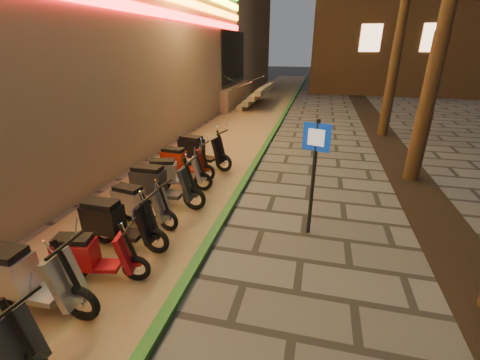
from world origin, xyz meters
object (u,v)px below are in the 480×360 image
(scooter_7, at_px, (115,222))
(scooter_6, at_px, (91,256))
(scooter_10, at_px, (173,174))
(scooter_12, at_px, (199,150))
(scooter_11, at_px, (182,162))
(scooter_8, at_px, (138,204))
(scooter_5, at_px, (23,278))
(pedestrian_sign, at_px, (314,163))
(scooter_9, at_px, (159,184))

(scooter_7, bearing_deg, scooter_6, -78.33)
(scooter_10, height_order, scooter_12, scooter_12)
(scooter_11, xyz_separation_m, scooter_12, (0.18, 0.92, 0.06))
(scooter_6, height_order, scooter_8, scooter_8)
(scooter_10, relative_size, scooter_11, 1.00)
(scooter_5, relative_size, scooter_11, 1.13)
(scooter_5, distance_m, scooter_12, 6.07)
(scooter_5, bearing_deg, scooter_7, 78.79)
(scooter_8, bearing_deg, scooter_12, 98.62)
(scooter_8, height_order, scooter_11, scooter_11)
(scooter_5, bearing_deg, scooter_12, 86.44)
(pedestrian_sign, bearing_deg, scooter_10, 177.16)
(pedestrian_sign, xyz_separation_m, scooter_7, (-3.43, -1.32, -0.98))
(scooter_9, relative_size, scooter_11, 1.12)
(scooter_5, height_order, scooter_11, scooter_5)
(scooter_9, xyz_separation_m, scooter_11, (-0.20, 1.74, -0.06))
(scooter_7, bearing_deg, scooter_11, 95.14)
(scooter_5, xyz_separation_m, scooter_10, (0.27, 4.23, -0.07))
(scooter_9, height_order, scooter_12, scooter_9)
(scooter_6, xyz_separation_m, scooter_8, (-0.20, 1.77, 0.01))
(scooter_5, bearing_deg, scooter_9, 83.84)
(pedestrian_sign, xyz_separation_m, scooter_9, (-3.42, 0.39, -0.95))
(scooter_9, bearing_deg, scooter_11, 97.11)
(scooter_6, distance_m, scooter_11, 4.39)
(scooter_5, relative_size, scooter_6, 1.21)
(scooter_9, bearing_deg, scooter_6, -86.37)
(pedestrian_sign, bearing_deg, scooter_6, -128.98)
(scooter_5, xyz_separation_m, scooter_6, (0.47, 0.76, -0.10))
(scooter_7, relative_size, scooter_9, 0.95)
(pedestrian_sign, relative_size, scooter_8, 1.52)
(scooter_6, distance_m, scooter_8, 1.78)
(pedestrian_sign, xyz_separation_m, scooter_11, (-3.62, 2.13, -1.01))
(scooter_8, relative_size, scooter_10, 0.96)
(scooter_8, bearing_deg, pedestrian_sign, 16.86)
(scooter_6, xyz_separation_m, scooter_12, (-0.17, 5.30, 0.09))
(pedestrian_sign, relative_size, scooter_11, 1.46)
(pedestrian_sign, xyz_separation_m, scooter_10, (-3.47, 1.22, -1.01))
(scooter_12, bearing_deg, scooter_11, -89.02)
(scooter_11, bearing_deg, pedestrian_sign, -27.09)
(scooter_8, relative_size, scooter_11, 0.96)
(scooter_5, height_order, scooter_10, scooter_5)
(scooter_7, bearing_deg, pedestrian_sign, 23.07)
(scooter_5, relative_size, scooter_10, 1.14)
(scooter_8, xyz_separation_m, scooter_10, (0.00, 1.70, 0.02))
(scooter_11, bearing_deg, scooter_7, -83.45)
(scooter_10, bearing_deg, scooter_7, -104.85)
(scooter_8, bearing_deg, scooter_11, 102.35)
(pedestrian_sign, distance_m, scooter_10, 3.81)
(scooter_5, height_order, scooter_7, scooter_5)
(scooter_10, relative_size, scooter_12, 0.89)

